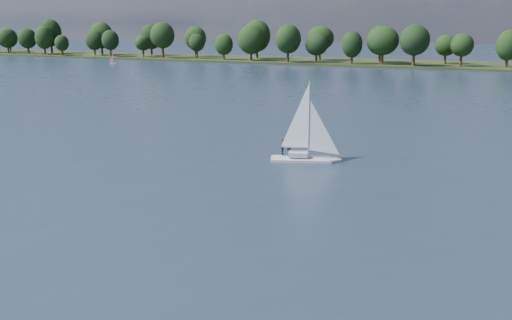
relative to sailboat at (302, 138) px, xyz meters
The scene contains 6 objects.
ground 48.11m from the sailboat, 86.08° to the left, with size 700.00×700.00×0.00m, color #233342.
far_shore 159.98m from the sailboat, 88.82° to the left, with size 660.00×40.00×1.50m, color black.
sailboat is the anchor object (origin of this frame).
dinghy_pink 169.36m from the sailboat, 135.26° to the left, with size 2.75×1.75×4.10m.
pontoon 224.18m from the sailboat, 140.50° to the left, with size 4.00×2.00×0.50m, color #535658.
treeline 155.50m from the sailboat, 90.17° to the left, with size 563.09×74.24×18.22m.
Camera 1 is at (17.94, -6.82, 15.19)m, focal length 40.00 mm.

